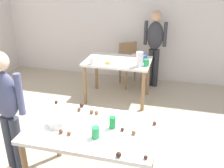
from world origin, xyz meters
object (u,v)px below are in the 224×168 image
at_px(dining_table_near, 92,135).
at_px(dining_table_far, 118,66).
at_px(pitcher_far, 139,59).
at_px(person_girl_near, 7,106).
at_px(person_adult_far, 155,42).
at_px(soda_can, 112,123).
at_px(mixing_bowl, 58,121).
at_px(chair_far_table, 129,61).

xyz_separation_m(dining_table_near, dining_table_far, (-0.24, 2.13, -0.01)).
bearing_deg(pitcher_far, person_girl_near, -119.40).
relative_size(dining_table_far, person_girl_near, 0.77).
xyz_separation_m(dining_table_near, person_adult_far, (0.32, 2.90, 0.26)).
relative_size(person_adult_far, soda_can, 12.50).
bearing_deg(soda_can, person_adult_far, 87.69).
bearing_deg(dining_table_far, person_girl_near, -107.61).
height_order(dining_table_far, mixing_bowl, mixing_bowl).
bearing_deg(pitcher_far, dining_table_near, -95.25).
distance_m(dining_table_far, person_adult_far, 0.98).
relative_size(chair_far_table, pitcher_far, 3.59).
distance_m(mixing_bowl, soda_can, 0.56).
relative_size(dining_table_near, person_adult_far, 0.85).
distance_m(person_girl_near, pitcher_far, 2.24).
height_order(chair_far_table, pitcher_far, pitcher_far).
relative_size(dining_table_near, pitcher_far, 5.33).
bearing_deg(person_adult_far, pitcher_far, -98.22).
height_order(person_girl_near, soda_can, person_girl_near).
xyz_separation_m(dining_table_near, pitcher_far, (0.18, 1.91, 0.21)).
relative_size(dining_table_far, soda_can, 9.35).
bearing_deg(person_adult_far, dining_table_near, -96.27).
bearing_deg(chair_far_table, pitcher_far, -70.37).
bearing_deg(pitcher_far, mixing_bowl, -104.95).
distance_m(dining_table_far, soda_can, 2.14).
bearing_deg(dining_table_far, person_adult_far, 54.17).
bearing_deg(chair_far_table, soda_can, -82.62).
height_order(dining_table_near, mixing_bowl, mixing_bowl).
bearing_deg(soda_can, person_girl_near, -175.92).
bearing_deg(person_adult_far, soda_can, -92.31).
xyz_separation_m(person_girl_near, mixing_bowl, (0.58, -0.00, -0.09)).
xyz_separation_m(dining_table_near, mixing_bowl, (-0.35, -0.04, 0.13)).
bearing_deg(chair_far_table, dining_table_near, -86.74).
bearing_deg(dining_table_near, dining_table_far, 96.32).
bearing_deg(person_girl_near, mixing_bowl, -0.25).
xyz_separation_m(dining_table_far, soda_can, (0.44, -2.09, 0.16)).
bearing_deg(mixing_bowl, pitcher_far, 75.05).
bearing_deg(dining_table_far, pitcher_far, -27.86).
height_order(person_girl_near, person_adult_far, person_adult_far).
xyz_separation_m(chair_far_table, person_girl_near, (-0.76, -2.90, 0.39)).
relative_size(dining_table_far, chair_far_table, 1.31).
bearing_deg(person_girl_near, person_adult_far, 67.07).
distance_m(dining_table_near, mixing_bowl, 0.37).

